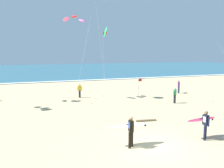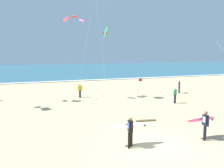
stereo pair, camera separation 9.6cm
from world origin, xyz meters
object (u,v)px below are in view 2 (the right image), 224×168
(kite_arc_scarlet_high, at_px, (74,19))
(lifeguard_flag, at_px, (139,86))
(surfer_trailing, at_px, (203,122))
(bystander_green_top, at_px, (175,95))
(kite_delta_emerald_far, at_px, (105,32))
(driftwood_log, at_px, (146,120))
(bystander_yellow_top, at_px, (80,90))
(bystander_purple_top, at_px, (179,87))
(surfer_lead, at_px, (129,128))

(kite_arc_scarlet_high, height_order, lifeguard_flag, kite_arc_scarlet_high)
(surfer_trailing, relative_size, kite_arc_scarlet_high, 0.22)
(kite_arc_scarlet_high, bearing_deg, bystander_green_top, -33.76)
(kite_delta_emerald_far, xyz_separation_m, driftwood_log, (0.19, -9.01, -7.08))
(bystander_yellow_top, bearing_deg, driftwood_log, -76.14)
(bystander_green_top, distance_m, lifeguard_flag, 4.76)
(bystander_purple_top, height_order, lifeguard_flag, lifeguard_flag)
(kite_delta_emerald_far, height_order, bystander_purple_top, kite_delta_emerald_far)
(kite_arc_scarlet_high, bearing_deg, surfer_lead, -89.58)
(surfer_trailing, relative_size, bystander_green_top, 1.24)
(surfer_lead, xyz_separation_m, bystander_green_top, (8.67, 8.40, -0.23))
(bystander_green_top, relative_size, driftwood_log, 1.03)
(surfer_lead, xyz_separation_m, kite_arc_scarlet_high, (-0.11, 14.26, 7.48))
(kite_arc_scarlet_high, bearing_deg, kite_delta_emerald_far, -25.74)
(surfer_lead, height_order, bystander_yellow_top, surfer_lead)
(surfer_trailing, height_order, kite_delta_emerald_far, kite_delta_emerald_far)
(bystander_yellow_top, distance_m, bystander_purple_top, 12.23)
(kite_delta_emerald_far, distance_m, kite_arc_scarlet_high, 3.55)
(kite_delta_emerald_far, distance_m, bystander_yellow_top, 7.00)
(surfer_lead, height_order, bystander_green_top, surfer_lead)
(surfer_trailing, height_order, lifeguard_flag, lifeguard_flag)
(surfer_trailing, height_order, bystander_purple_top, surfer_trailing)
(lifeguard_flag, xyz_separation_m, driftwood_log, (-3.83, -8.95, -1.19))
(bystander_green_top, height_order, bystander_purple_top, same)
(kite_delta_emerald_far, xyz_separation_m, bystander_yellow_top, (-2.45, 1.67, -6.34))
(surfer_trailing, relative_size, bystander_yellow_top, 1.24)
(bystander_yellow_top, height_order, bystander_purple_top, same)
(lifeguard_flag, bearing_deg, bystander_yellow_top, 164.99)
(surfer_trailing, relative_size, kite_delta_emerald_far, 0.25)
(kite_delta_emerald_far, relative_size, bystander_purple_top, 4.87)
(bystander_purple_top, bearing_deg, surfer_lead, -133.66)
(kite_delta_emerald_far, bearing_deg, bystander_purple_top, 1.84)
(lifeguard_flag, bearing_deg, driftwood_log, -113.15)
(kite_delta_emerald_far, bearing_deg, lifeguard_flag, -0.84)
(lifeguard_flag, bearing_deg, surfer_trailing, -100.08)
(bystander_purple_top, relative_size, driftwood_log, 1.03)
(bystander_yellow_top, bearing_deg, kite_delta_emerald_far, -34.38)
(kite_arc_scarlet_high, height_order, bystander_yellow_top, kite_arc_scarlet_high)
(surfer_trailing, bearing_deg, kite_delta_emerald_far, 97.14)
(bystander_green_top, distance_m, driftwood_log, 7.29)
(bystander_green_top, height_order, lifeguard_flag, lifeguard_flag)
(bystander_green_top, bearing_deg, bystander_purple_top, 50.79)
(bystander_green_top, bearing_deg, surfer_lead, -135.91)
(surfer_lead, xyz_separation_m, surfer_trailing, (4.51, -0.45, -0.01))
(bystander_green_top, height_order, bystander_yellow_top, same)
(surfer_trailing, xyz_separation_m, bystander_green_top, (4.16, 8.85, -0.23))
(surfer_trailing, height_order, driftwood_log, surfer_trailing)
(surfer_trailing, xyz_separation_m, driftwood_log, (-1.48, 4.28, -0.96))
(kite_arc_scarlet_high, xyz_separation_m, bystander_purple_top, (12.65, -1.11, -7.71))
(surfer_trailing, xyz_separation_m, lifeguard_flag, (2.35, 13.23, 0.23))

